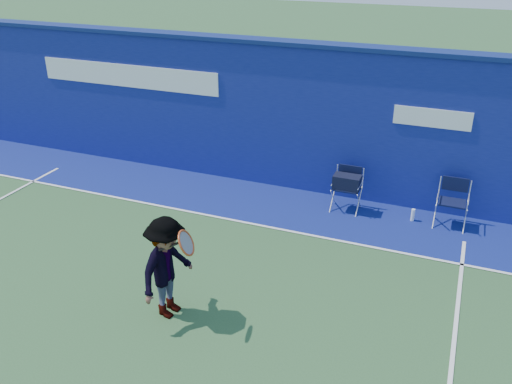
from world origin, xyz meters
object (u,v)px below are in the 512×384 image
at_px(tennis_player, 167,268).
at_px(directors_chair_left, 346,193).
at_px(directors_chair_right, 451,212).
at_px(water_bottle, 413,215).

bearing_deg(tennis_player, directors_chair_left, 68.97).
xyz_separation_m(directors_chair_left, directors_chair_right, (1.96, 0.10, -0.08)).
relative_size(directors_chair_right, tennis_player, 0.58).
distance_m(directors_chair_right, tennis_player, 5.54).
bearing_deg(water_bottle, tennis_player, -124.76).
distance_m(directors_chair_right, water_bottle, 0.68).
relative_size(directors_chair_left, water_bottle, 3.54).
bearing_deg(water_bottle, directors_chair_left, -178.76).
height_order(directors_chair_right, tennis_player, tennis_player).
bearing_deg(tennis_player, directors_chair_right, 49.99).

